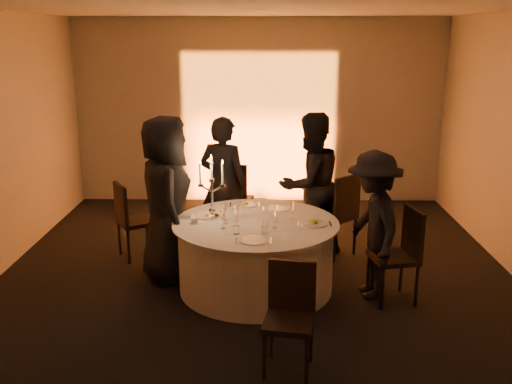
{
  "coord_description": "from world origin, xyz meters",
  "views": [
    {
      "loc": [
        0.09,
        -5.84,
        2.72
      ],
      "look_at": [
        0.0,
        0.2,
        1.05
      ],
      "focal_mm": 40.0,
      "sensor_mm": 36.0,
      "label": 1
    }
  ],
  "objects_px": {
    "guest_left": "(166,199)",
    "guest_right": "(373,225)",
    "chair_front": "(290,310)",
    "guest_back_right": "(310,185)",
    "chair_right": "(401,250)",
    "candelabra": "(212,196)",
    "banquet_table": "(256,255)",
    "chair_back_left": "(232,196)",
    "guest_back_left": "(223,184)",
    "chair_back_right": "(339,210)",
    "coffee_cup": "(194,221)",
    "chair_left": "(130,216)"
  },
  "relations": [
    {
      "from": "banquet_table",
      "to": "guest_left",
      "type": "bearing_deg",
      "value": 164.76
    },
    {
      "from": "chair_back_left",
      "to": "guest_back_left",
      "type": "height_order",
      "value": "guest_back_left"
    },
    {
      "from": "chair_left",
      "to": "chair_back_left",
      "type": "height_order",
      "value": "chair_back_left"
    },
    {
      "from": "chair_front",
      "to": "guest_back_left",
      "type": "bearing_deg",
      "value": 115.51
    },
    {
      "from": "guest_left",
      "to": "guest_back_left",
      "type": "distance_m",
      "value": 1.09
    },
    {
      "from": "guest_left",
      "to": "guest_right",
      "type": "relative_size",
      "value": 1.19
    },
    {
      "from": "chair_right",
      "to": "chair_left",
      "type": "bearing_deg",
      "value": -121.72
    },
    {
      "from": "chair_back_right",
      "to": "guest_back_left",
      "type": "relative_size",
      "value": 0.61
    },
    {
      "from": "banquet_table",
      "to": "candelabra",
      "type": "height_order",
      "value": "candelabra"
    },
    {
      "from": "guest_left",
      "to": "coffee_cup",
      "type": "bearing_deg",
      "value": -148.8
    },
    {
      "from": "chair_front",
      "to": "guest_back_right",
      "type": "relative_size",
      "value": 0.5
    },
    {
      "from": "chair_back_left",
      "to": "candelabra",
      "type": "xyz_separation_m",
      "value": [
        -0.14,
        -1.47,
        0.41
      ]
    },
    {
      "from": "chair_left",
      "to": "guest_back_left",
      "type": "distance_m",
      "value": 1.23
    },
    {
      "from": "guest_right",
      "to": "coffee_cup",
      "type": "distance_m",
      "value": 1.89
    },
    {
      "from": "guest_back_right",
      "to": "coffee_cup",
      "type": "xyz_separation_m",
      "value": [
        -1.32,
        -1.11,
        -0.11
      ]
    },
    {
      "from": "chair_back_right",
      "to": "guest_right",
      "type": "bearing_deg",
      "value": 57.54
    },
    {
      "from": "banquet_table",
      "to": "chair_right",
      "type": "bearing_deg",
      "value": -10.23
    },
    {
      "from": "guest_left",
      "to": "guest_back_right",
      "type": "xyz_separation_m",
      "value": [
        1.67,
        0.77,
        -0.03
      ]
    },
    {
      "from": "guest_left",
      "to": "guest_back_left",
      "type": "height_order",
      "value": "guest_left"
    },
    {
      "from": "chair_right",
      "to": "chair_back_right",
      "type": "bearing_deg",
      "value": -169.58
    },
    {
      "from": "chair_left",
      "to": "guest_back_left",
      "type": "height_order",
      "value": "guest_back_left"
    },
    {
      "from": "banquet_table",
      "to": "guest_back_left",
      "type": "height_order",
      "value": "guest_back_left"
    },
    {
      "from": "candelabra",
      "to": "chair_left",
      "type": "bearing_deg",
      "value": 146.68
    },
    {
      "from": "guest_back_left",
      "to": "coffee_cup",
      "type": "height_order",
      "value": "guest_back_left"
    },
    {
      "from": "chair_back_right",
      "to": "candelabra",
      "type": "relative_size",
      "value": 1.5
    },
    {
      "from": "guest_back_left",
      "to": "chair_front",
      "type": "bearing_deg",
      "value": 124.97
    },
    {
      "from": "candelabra",
      "to": "guest_right",
      "type": "bearing_deg",
      "value": -10.06
    },
    {
      "from": "banquet_table",
      "to": "guest_right",
      "type": "distance_m",
      "value": 1.31
    },
    {
      "from": "candelabra",
      "to": "banquet_table",
      "type": "bearing_deg",
      "value": -17.41
    },
    {
      "from": "chair_front",
      "to": "guest_left",
      "type": "bearing_deg",
      "value": 136.34
    },
    {
      "from": "chair_back_left",
      "to": "guest_back_right",
      "type": "relative_size",
      "value": 0.59
    },
    {
      "from": "chair_right",
      "to": "guest_left",
      "type": "relative_size",
      "value": 0.53
    },
    {
      "from": "chair_left",
      "to": "chair_front",
      "type": "relative_size",
      "value": 1.06
    },
    {
      "from": "chair_right",
      "to": "candelabra",
      "type": "xyz_separation_m",
      "value": [
        -2.0,
        0.43,
        0.45
      ]
    },
    {
      "from": "candelabra",
      "to": "chair_back_right",
      "type": "bearing_deg",
      "value": 28.31
    },
    {
      "from": "chair_left",
      "to": "guest_back_right",
      "type": "bearing_deg",
      "value": -116.52
    },
    {
      "from": "banquet_table",
      "to": "chair_back_right",
      "type": "height_order",
      "value": "chair_back_right"
    },
    {
      "from": "chair_right",
      "to": "chair_front",
      "type": "distance_m",
      "value": 1.75
    },
    {
      "from": "chair_back_right",
      "to": "chair_front",
      "type": "height_order",
      "value": "chair_back_right"
    },
    {
      "from": "chair_front",
      "to": "guest_left",
      "type": "distance_m",
      "value": 2.28
    },
    {
      "from": "guest_left",
      "to": "chair_back_right",
      "type": "bearing_deg",
      "value": -86.54
    },
    {
      "from": "chair_left",
      "to": "chair_back_right",
      "type": "height_order",
      "value": "chair_back_right"
    },
    {
      "from": "chair_back_left",
      "to": "chair_back_right",
      "type": "height_order",
      "value": "chair_back_right"
    },
    {
      "from": "chair_back_left",
      "to": "chair_right",
      "type": "xyz_separation_m",
      "value": [
        1.87,
        -1.9,
        -0.04
      ]
    },
    {
      "from": "banquet_table",
      "to": "guest_back_left",
      "type": "bearing_deg",
      "value": 109.83
    },
    {
      "from": "chair_left",
      "to": "chair_back_right",
      "type": "bearing_deg",
      "value": -119.08
    },
    {
      "from": "guest_back_left",
      "to": "chair_back_right",
      "type": "bearing_deg",
      "value": -169.25
    },
    {
      "from": "chair_front",
      "to": "guest_right",
      "type": "height_order",
      "value": "guest_right"
    },
    {
      "from": "guest_back_left",
      "to": "guest_right",
      "type": "height_order",
      "value": "guest_back_left"
    },
    {
      "from": "chair_left",
      "to": "candelabra",
      "type": "distance_m",
      "value": 1.39
    }
  ]
}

